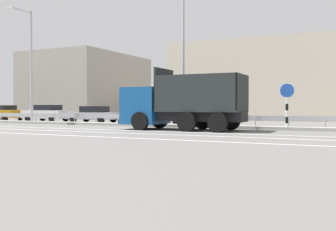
{
  "coord_description": "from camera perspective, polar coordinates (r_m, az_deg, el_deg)",
  "views": [
    {
      "loc": [
        12.05,
        -20.95,
        1.35
      ],
      "look_at": [
        1.3,
        1.03,
        0.79
      ],
      "focal_mm": 42.0,
      "sensor_mm": 36.0,
      "label": 1
    }
  ],
  "objects": [
    {
      "name": "ground_plane",
      "position": [
        24.21,
        -3.85,
        -1.88
      ],
      "size": [
        320.0,
        320.0,
        0.0
      ],
      "primitive_type": "plane",
      "color": "#605E5B"
    },
    {
      "name": "lane_strip_0",
      "position": [
        20.9,
        0.32,
        -2.38
      ],
      "size": [
        66.1,
        0.16,
        0.01
      ],
      "primitive_type": "cube",
      "color": "silver",
      "rests_on": "ground_plane"
    },
    {
      "name": "lane_strip_1",
      "position": [
        19.18,
        -2.19,
        -2.71
      ],
      "size": [
        66.1,
        0.16,
        0.01
      ],
      "primitive_type": "cube",
      "color": "silver",
      "rests_on": "ground_plane"
    },
    {
      "name": "lane_strip_2",
      "position": [
        17.0,
        -6.24,
        -3.24
      ],
      "size": [
        66.1,
        0.16,
        0.01
      ],
      "primitive_type": "cube",
      "color": "silver",
      "rests_on": "ground_plane"
    },
    {
      "name": "median_island",
      "position": [
        26.33,
        -1.22,
        -1.43
      ],
      "size": [
        36.35,
        1.1,
        0.18
      ],
      "primitive_type": "cube",
      "color": "gray",
      "rests_on": "ground_plane"
    },
    {
      "name": "median_guardrail",
      "position": [
        27.39,
        -0.06,
        -0.32
      ],
      "size": [
        66.1,
        0.09,
        0.78
      ],
      "color": "#9EA0A5",
      "rests_on": "ground_plane"
    },
    {
      "name": "dump_truck",
      "position": [
        22.88,
        0.14,
        1.17
      ],
      "size": [
        7.22,
        2.9,
        3.56
      ],
      "rotation": [
        0.0,
        0.0,
        1.59
      ],
      "color": "#144C8C",
      "rests_on": "ground_plane"
    },
    {
      "name": "median_road_sign",
      "position": [
        23.68,
        16.88,
        1.56
      ],
      "size": [
        0.86,
        0.16,
        2.7
      ],
      "color": "white",
      "rests_on": "ground_plane"
    },
    {
      "name": "street_lamp_1",
      "position": [
        33.15,
        -19.44,
        7.49
      ],
      "size": [
        0.7,
        2.29,
        8.93
      ],
      "color": "#ADADB2",
      "rests_on": "ground_plane"
    },
    {
      "name": "street_lamp_2",
      "position": [
        25.56,
        2.05,
        10.65
      ],
      "size": [
        0.7,
        2.63,
        9.91
      ],
      "color": "#ADADB2",
      "rests_on": "ground_plane"
    },
    {
      "name": "parked_car_1",
      "position": [
        40.93,
        -22.87,
        0.38
      ],
      "size": [
        4.66,
        2.03,
        1.47
      ],
      "rotation": [
        0.0,
        0.0,
        1.52
      ],
      "color": "#B27A14",
      "rests_on": "ground_plane"
    },
    {
      "name": "parked_car_2",
      "position": [
        36.89,
        -17.13,
        0.34
      ],
      "size": [
        4.45,
        2.02,
        1.49
      ],
      "rotation": [
        0.0,
        0.0,
        1.58
      ],
      "color": "silver",
      "rests_on": "ground_plane"
    },
    {
      "name": "parked_car_3",
      "position": [
        33.39,
        -10.76,
        0.18
      ],
      "size": [
        4.61,
        1.95,
        1.37
      ],
      "rotation": [
        0.0,
        0.0,
        1.56
      ],
      "color": "#A3A3A8",
      "rests_on": "ground_plane"
    },
    {
      "name": "parked_car_4",
      "position": [
        29.79,
        -0.85,
        0.18
      ],
      "size": [
        4.79,
        2.14,
        1.52
      ],
      "rotation": [
        0.0,
        0.0,
        -1.49
      ],
      "color": "gray",
      "rests_on": "ground_plane"
    },
    {
      "name": "background_building_0",
      "position": [
        49.31,
        -11.56,
        4.11
      ],
      "size": [
        10.28,
        13.69,
        7.54
      ],
      "primitive_type": "cube",
      "color": "gray",
      "rests_on": "ground_plane"
    },
    {
      "name": "background_building_1",
      "position": [
        41.89,
        13.94,
        4.82
      ],
      "size": [
        18.46,
        8.7,
        7.87
      ],
      "primitive_type": "cube",
      "color": "beige",
      "rests_on": "ground_plane"
    }
  ]
}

